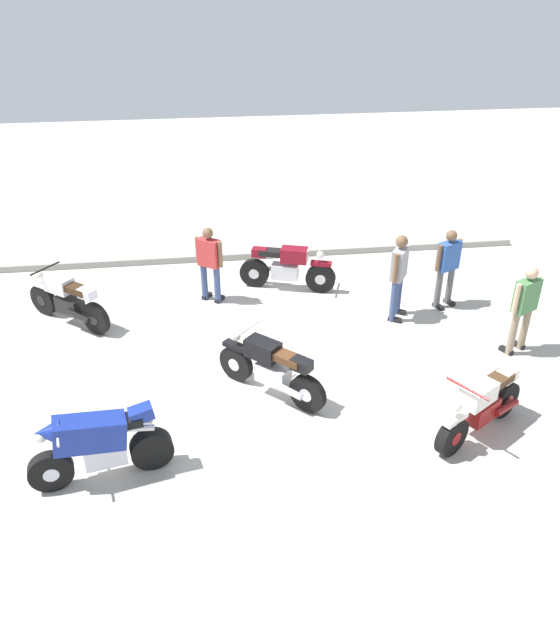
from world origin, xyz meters
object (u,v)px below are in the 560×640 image
at_px(motorcycle_cream_vintage, 482,407).
at_px(motorcycle_silver_cruiser, 67,300).
at_px(motorcycle_blue_sportbike, 99,443).
at_px(person_in_blue_shirt, 448,264).
at_px(motorcycle_black_cruiser, 271,368).
at_px(motorcycle_maroon_cruiser, 287,267).
at_px(person_in_green_shirt, 525,304).
at_px(person_in_red_shirt, 209,260).
at_px(person_in_gray_shirt, 399,271).

xyz_separation_m(motorcycle_cream_vintage, motorcycle_silver_cruiser, (-6.63, 4.18, 0.03)).
distance_m(motorcycle_blue_sportbike, person_in_blue_shirt, 7.66).
distance_m(motorcycle_black_cruiser, person_in_blue_shirt, 4.69).
xyz_separation_m(motorcycle_maroon_cruiser, motorcycle_silver_cruiser, (-4.42, -0.92, 0.00)).
bearing_deg(motorcycle_cream_vintage, person_in_green_shirt, -160.37).
xyz_separation_m(motorcycle_maroon_cruiser, motorcycle_black_cruiser, (-0.78, -3.74, 0.00)).
xyz_separation_m(motorcycle_silver_cruiser, person_in_blue_shirt, (7.52, -0.23, 0.42)).
relative_size(motorcycle_maroon_cruiser, motorcycle_black_cruiser, 1.26).
distance_m(motorcycle_cream_vintage, motorcycle_silver_cruiser, 7.84).
bearing_deg(motorcycle_black_cruiser, person_in_red_shirt, -32.69).
bearing_deg(person_in_blue_shirt, motorcycle_cream_vintage, -38.11).
relative_size(motorcycle_cream_vintage, person_in_red_shirt, 1.06).
relative_size(motorcycle_silver_cruiser, person_in_gray_shirt, 0.97).
bearing_deg(motorcycle_blue_sportbike, motorcycle_cream_vintage, 170.41).
bearing_deg(person_in_green_shirt, person_in_blue_shirt, -6.28).
bearing_deg(motorcycle_cream_vintage, person_in_red_shirt, -84.09).
xyz_separation_m(motorcycle_black_cruiser, motorcycle_cream_vintage, (2.99, -1.36, -0.03)).
height_order(motorcycle_cream_vintage, person_in_red_shirt, person_in_red_shirt).
relative_size(motorcycle_silver_cruiser, person_in_green_shirt, 1.00).
height_order(motorcycle_blue_sportbike, person_in_red_shirt, person_in_red_shirt).
xyz_separation_m(motorcycle_silver_cruiser, person_in_gray_shirt, (6.40, -0.58, 0.49)).
height_order(motorcycle_blue_sportbike, motorcycle_cream_vintage, motorcycle_blue_sportbike).
xyz_separation_m(motorcycle_blue_sportbike, person_in_red_shirt, (1.67, 4.99, 0.33)).
height_order(motorcycle_maroon_cruiser, person_in_gray_shirt, person_in_gray_shirt).
bearing_deg(motorcycle_blue_sportbike, person_in_red_shirt, -120.35).
bearing_deg(motorcycle_blue_sportbike, motorcycle_maroon_cruiser, -133.75).
bearing_deg(motorcycle_maroon_cruiser, person_in_red_shirt, -150.56).
distance_m(motorcycle_blue_sportbike, motorcycle_black_cruiser, 2.98).
relative_size(motorcycle_cream_vintage, person_in_gray_shirt, 0.98).
xyz_separation_m(motorcycle_maroon_cruiser, person_in_green_shirt, (3.81, -3.01, 0.46)).
bearing_deg(motorcycle_silver_cruiser, motorcycle_cream_vintage, -173.44).
xyz_separation_m(motorcycle_maroon_cruiser, person_in_red_shirt, (-1.64, -0.33, 0.40)).
relative_size(motorcycle_cream_vintage, motorcycle_silver_cruiser, 1.01).
bearing_deg(person_in_blue_shirt, motorcycle_black_cruiser, -81.69).
bearing_deg(motorcycle_silver_cruiser, motorcycle_black_cruiser, -178.98).
height_order(motorcycle_black_cruiser, person_in_blue_shirt, person_in_blue_shirt).
bearing_deg(motorcycle_silver_cruiser, motorcycle_maroon_cruiser, -129.48).
bearing_deg(motorcycle_maroon_cruiser, motorcycle_blue_sportbike, -103.71).
bearing_deg(motorcycle_black_cruiser, person_in_gray_shirt, -97.71).
xyz_separation_m(motorcycle_cream_vintage, person_in_gray_shirt, (-0.23, 3.60, 0.52)).
xyz_separation_m(motorcycle_blue_sportbike, person_in_blue_shirt, (6.41, 4.17, 0.35)).
relative_size(motorcycle_blue_sportbike, motorcycle_silver_cruiser, 1.14).
bearing_deg(motorcycle_cream_vintage, motorcycle_black_cruiser, -57.43).
xyz_separation_m(motorcycle_cream_vintage, person_in_green_shirt, (1.60, 2.09, 0.49)).
distance_m(motorcycle_maroon_cruiser, person_in_green_shirt, 4.88).
relative_size(motorcycle_black_cruiser, person_in_green_shirt, 0.94).
relative_size(motorcycle_cream_vintage, person_in_green_shirt, 1.01).
distance_m(motorcycle_cream_vintage, person_in_green_shirt, 2.68).
xyz_separation_m(person_in_gray_shirt, person_in_green_shirt, (1.83, -1.51, -0.03)).
height_order(motorcycle_silver_cruiser, person_in_green_shirt, person_in_green_shirt).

